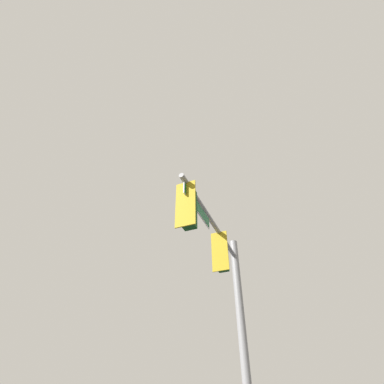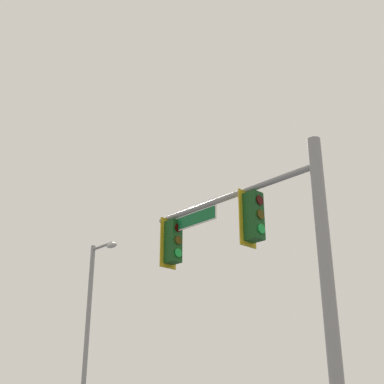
{
  "view_description": "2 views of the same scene",
  "coord_description": "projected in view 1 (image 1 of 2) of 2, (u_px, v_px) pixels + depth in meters",
  "views": [
    {
      "loc": [
        4.21,
        -4.67,
        1.5
      ],
      "look_at": [
        -1.72,
        -7.04,
        6.56
      ],
      "focal_mm": 28.0,
      "sensor_mm": 36.0,
      "label": 1
    },
    {
      "loc": [
        -11.07,
        1.75,
        1.88
      ],
      "look_at": [
        -3.68,
        -5.41,
        6.04
      ],
      "focal_mm": 50.0,
      "sensor_mm": 36.0,
      "label": 2
    }
  ],
  "objects": [
    {
      "name": "signal_pole_near",
      "position": [
        228.0,
        294.0,
        8.86
      ],
      "size": [
        4.99,
        0.54,
        7.06
      ],
      "color": "gray",
      "rests_on": "ground_plane"
    }
  ]
}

